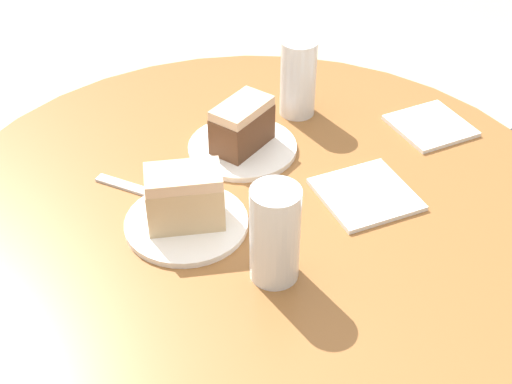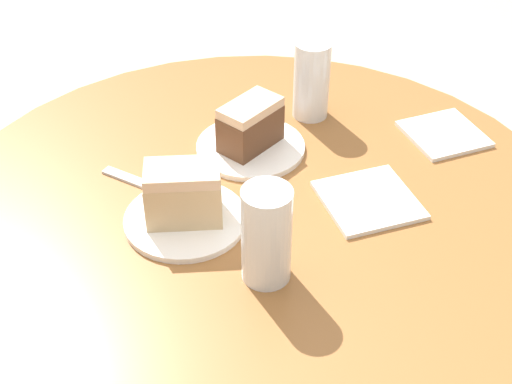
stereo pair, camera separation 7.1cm
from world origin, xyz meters
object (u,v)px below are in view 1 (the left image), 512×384
(plate_far, at_px, (242,148))
(cake_slice_near, at_px, (184,197))
(cake_slice_far, at_px, (242,125))
(glass_water, at_px, (275,240))
(glass_lemonade, at_px, (298,83))
(plate_near, at_px, (187,223))

(plate_far, height_order, cake_slice_near, cake_slice_near)
(cake_slice_far, distance_m, glass_water, 0.31)
(glass_lemonade, bearing_deg, cake_slice_near, -65.47)
(glass_lemonade, xyz_separation_m, glass_water, (0.32, -0.30, 0.00))
(plate_far, relative_size, glass_water, 1.27)
(cake_slice_far, height_order, glass_water, glass_water)
(cake_slice_near, distance_m, glass_lemonade, 0.38)
(glass_lemonade, bearing_deg, plate_near, -65.47)
(cake_slice_near, relative_size, cake_slice_far, 1.07)
(plate_far, relative_size, glass_lemonade, 1.29)
(plate_far, height_order, glass_lemonade, glass_lemonade)
(plate_far, bearing_deg, plate_near, -58.39)
(cake_slice_far, bearing_deg, cake_slice_near, -58.39)
(glass_lemonade, bearing_deg, cake_slice_far, -75.13)
(cake_slice_near, xyz_separation_m, glass_lemonade, (-0.16, 0.34, 0.01))
(plate_far, relative_size, cake_slice_near, 1.44)
(cake_slice_far, xyz_separation_m, glass_lemonade, (-0.04, 0.16, 0.01))
(plate_far, distance_m, glass_water, 0.32)
(plate_near, distance_m, plate_far, 0.22)
(glass_lemonade, bearing_deg, glass_water, -42.97)
(plate_near, xyz_separation_m, glass_water, (0.16, 0.05, 0.06))
(plate_near, relative_size, glass_lemonade, 1.29)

